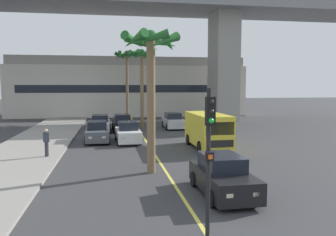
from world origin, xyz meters
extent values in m
cube|color=gray|center=(-8.00, 16.00, 0.07)|extent=(4.80, 80.00, 0.15)
cube|color=#DBCC4C|center=(0.00, 24.00, 0.00)|extent=(0.14, 56.00, 0.01)
cube|color=gray|center=(11.21, 39.47, 6.55)|extent=(2.80, 4.40, 13.11)
cube|color=beige|center=(0.00, 48.46, 3.47)|extent=(32.42, 8.00, 6.95)
cube|color=#9C998D|center=(0.00, 48.46, 7.55)|extent=(31.77, 7.20, 1.20)
cube|color=black|center=(0.00, 44.44, 3.82)|extent=(29.18, 0.04, 1.00)
cube|color=white|center=(-1.40, 23.86, 0.58)|extent=(1.84, 4.16, 0.80)
cube|color=black|center=(-1.40, 24.01, 1.26)|extent=(1.46, 2.10, 0.60)
cube|color=#F2EDCC|center=(-0.86, 21.86, 0.63)|extent=(0.24, 0.09, 0.14)
cube|color=#F2EDCC|center=(-1.80, 21.83, 0.63)|extent=(0.24, 0.09, 0.14)
cylinder|color=black|center=(-0.55, 22.61, 0.32)|extent=(0.24, 0.65, 0.64)
cylinder|color=black|center=(-2.16, 22.56, 0.32)|extent=(0.24, 0.65, 0.64)
cylinder|color=black|center=(-0.63, 25.15, 0.32)|extent=(0.24, 0.65, 0.64)
cylinder|color=black|center=(-2.25, 25.10, 0.32)|extent=(0.24, 0.65, 0.64)
cube|color=black|center=(1.61, 10.68, 0.58)|extent=(1.76, 4.13, 0.80)
cube|color=black|center=(1.61, 10.83, 1.26)|extent=(1.43, 2.07, 0.60)
cube|color=#F2EDCC|center=(2.11, 8.68, 0.63)|extent=(0.24, 0.08, 0.14)
cube|color=#F2EDCC|center=(1.18, 8.66, 0.63)|extent=(0.24, 0.08, 0.14)
cylinder|color=black|center=(2.44, 9.42, 0.32)|extent=(0.23, 0.64, 0.64)
cylinder|color=black|center=(0.83, 9.40, 0.32)|extent=(0.23, 0.64, 0.64)
cylinder|color=black|center=(2.40, 11.96, 0.32)|extent=(0.23, 0.64, 0.64)
cylinder|color=black|center=(0.79, 11.94, 0.32)|extent=(0.23, 0.64, 0.64)
cube|color=#4C5156|center=(-3.69, 24.55, 0.58)|extent=(1.82, 4.15, 0.80)
cube|color=black|center=(-3.69, 24.70, 1.26)|extent=(1.45, 2.09, 0.60)
cube|color=#F2EDCC|center=(-3.16, 22.56, 0.63)|extent=(0.24, 0.09, 0.14)
cube|color=#F2EDCC|center=(-4.10, 22.53, 0.63)|extent=(0.24, 0.09, 0.14)
cylinder|color=black|center=(-2.84, 23.31, 0.32)|extent=(0.24, 0.65, 0.64)
cylinder|color=black|center=(-4.46, 23.26, 0.32)|extent=(0.24, 0.65, 0.64)
cylinder|color=black|center=(-2.92, 25.85, 0.32)|extent=(0.24, 0.65, 0.64)
cylinder|color=black|center=(-4.53, 25.80, 0.32)|extent=(0.24, 0.65, 0.64)
cube|color=white|center=(-3.61, 30.23, 0.58)|extent=(1.74, 4.12, 0.80)
cube|color=black|center=(-3.60, 30.38, 1.26)|extent=(1.41, 2.06, 0.60)
cube|color=#F2EDCC|center=(-3.16, 28.22, 0.63)|extent=(0.24, 0.08, 0.14)
cube|color=#F2EDCC|center=(-4.09, 28.23, 0.63)|extent=(0.24, 0.08, 0.14)
cylinder|color=black|center=(-2.81, 28.95, 0.32)|extent=(0.23, 0.64, 0.64)
cylinder|color=black|center=(-4.43, 28.97, 0.32)|extent=(0.23, 0.64, 0.64)
cylinder|color=black|center=(-2.79, 31.50, 0.32)|extent=(0.23, 0.64, 0.64)
cylinder|color=black|center=(-4.40, 31.51, 0.32)|extent=(0.23, 0.64, 0.64)
cube|color=black|center=(-1.59, 30.54, 0.58)|extent=(1.86, 4.16, 0.80)
cube|color=black|center=(-1.60, 30.69, 1.26)|extent=(1.47, 2.10, 0.60)
cube|color=#F2EDCC|center=(-1.05, 28.55, 0.63)|extent=(0.24, 0.09, 0.14)
cube|color=#F2EDCC|center=(-1.98, 28.51, 0.63)|extent=(0.24, 0.09, 0.14)
cylinder|color=black|center=(-0.74, 29.30, 0.32)|extent=(0.24, 0.65, 0.64)
cylinder|color=black|center=(-2.35, 29.24, 0.32)|extent=(0.24, 0.65, 0.64)
cylinder|color=black|center=(-0.84, 31.84, 0.32)|extent=(0.24, 0.65, 0.64)
cylinder|color=black|center=(-2.45, 31.78, 0.32)|extent=(0.24, 0.65, 0.64)
cube|color=#B7BABF|center=(3.47, 31.66, 0.58)|extent=(1.71, 4.10, 0.80)
cube|color=black|center=(3.47, 31.81, 1.26)|extent=(1.40, 2.05, 0.60)
cube|color=#F2EDCC|center=(3.93, 29.65, 0.63)|extent=(0.24, 0.08, 0.14)
cube|color=#F2EDCC|center=(3.00, 29.65, 0.63)|extent=(0.24, 0.08, 0.14)
cylinder|color=black|center=(4.27, 30.39, 0.32)|extent=(0.22, 0.64, 0.64)
cylinder|color=black|center=(2.66, 30.39, 0.32)|extent=(0.22, 0.64, 0.64)
cylinder|color=black|center=(4.28, 32.93, 0.32)|extent=(0.22, 0.64, 0.64)
cylinder|color=black|center=(2.66, 32.93, 0.32)|extent=(0.22, 0.64, 0.64)
cube|color=yellow|center=(3.85, 20.60, 1.31)|extent=(2.06, 5.22, 2.10)
cube|color=black|center=(3.88, 18.04, 1.66)|extent=(1.80, 0.10, 0.80)
cube|color=black|center=(3.88, 17.98, 0.73)|extent=(1.70, 0.08, 0.44)
cylinder|color=black|center=(4.82, 19.05, 0.38)|extent=(0.27, 0.76, 0.76)
cylinder|color=black|center=(2.92, 19.03, 0.38)|extent=(0.27, 0.76, 0.76)
cylinder|color=black|center=(4.78, 22.17, 0.38)|extent=(0.27, 0.76, 0.76)
cylinder|color=black|center=(2.88, 22.15, 0.38)|extent=(0.27, 0.76, 0.76)
cylinder|color=black|center=(-0.10, 6.82, 2.10)|extent=(0.12, 0.12, 4.20)
cube|color=black|center=(-0.10, 6.68, 3.60)|extent=(0.24, 0.20, 0.76)
sphere|color=black|center=(-0.10, 6.58, 3.84)|extent=(0.14, 0.14, 0.14)
sphere|color=black|center=(-0.10, 6.58, 3.60)|extent=(0.14, 0.14, 0.14)
sphere|color=#19D83F|center=(-0.10, 6.58, 3.36)|extent=(0.14, 0.14, 0.14)
cube|color=black|center=(-0.10, 6.70, 2.40)|extent=(0.20, 0.16, 0.24)
cube|color=orange|center=(-0.10, 6.62, 2.40)|extent=(0.12, 0.03, 0.12)
cylinder|color=brown|center=(-0.74, 14.58, 3.22)|extent=(0.42, 0.42, 6.44)
sphere|color=#236028|center=(-0.74, 14.58, 6.59)|extent=(0.60, 0.60, 0.60)
cone|color=#236028|center=(0.17, 14.59, 6.22)|extent=(0.47, 1.85, 1.10)
cone|color=#236028|center=(-0.15, 15.27, 6.37)|extent=(1.71, 1.54, 0.86)
cone|color=#236028|center=(-1.05, 15.43, 6.33)|extent=(1.90, 1.06, 0.93)
cone|color=#236028|center=(-1.49, 15.08, 6.40)|extent=(1.39, 1.80, 0.81)
cone|color=#236028|center=(-1.54, 14.16, 6.35)|extent=(1.26, 1.86, 0.90)
cone|color=#236028|center=(-0.91, 13.69, 6.35)|extent=(1.92, 0.78, 0.89)
cone|color=#236028|center=(-0.23, 13.83, 6.27)|extent=(1.78, 1.41, 1.03)
cylinder|color=brown|center=(0.46, 32.51, 3.69)|extent=(0.34, 0.34, 7.39)
sphere|color=#236028|center=(0.46, 32.51, 7.54)|extent=(0.60, 0.60, 0.60)
cone|color=#236028|center=(1.31, 32.39, 7.26)|extent=(0.68, 1.82, 0.95)
cone|color=#236028|center=(1.00, 33.19, 7.18)|extent=(1.65, 1.44, 1.06)
cone|color=#236028|center=(0.29, 33.36, 7.27)|extent=(1.83, 0.77, 0.94)
cone|color=#236028|center=(-0.26, 32.99, 7.29)|extent=(1.34, 1.73, 0.91)
cone|color=#236028|center=(-0.31, 32.12, 7.31)|extent=(1.20, 1.79, 0.87)
cone|color=#236028|center=(0.35, 31.66, 7.23)|extent=(1.81, 0.65, 1.00)
cone|color=#236028|center=(0.94, 31.80, 7.19)|extent=(1.71, 1.35, 1.06)
cylinder|color=brown|center=(-0.63, 40.26, 3.99)|extent=(0.33, 0.33, 7.97)
sphere|color=#236028|center=(-0.63, 40.26, 8.12)|extent=(0.60, 0.60, 0.60)
cone|color=#236028|center=(0.36, 40.27, 7.79)|extent=(0.47, 2.02, 1.05)
cone|color=#236028|center=(0.16, 40.86, 7.91)|extent=(1.58, 1.88, 0.85)
cone|color=#236028|center=(-0.75, 41.24, 7.86)|extent=(2.06, 0.68, 0.93)
cone|color=#236028|center=(-1.24, 41.03, 7.75)|extent=(1.85, 1.59, 1.11)
cone|color=#236028|center=(-1.61, 40.14, 7.94)|extent=(0.67, 2.06, 0.79)
cone|color=#236028|center=(-1.28, 39.51, 7.76)|extent=(1.80, 1.65, 1.10)
cone|color=#236028|center=(-0.57, 39.27, 7.80)|extent=(2.04, 0.56, 1.03)
cone|color=#236028|center=(0.01, 39.50, 7.85)|extent=(1.82, 1.65, 0.94)
cylinder|color=#2D2D38|center=(-6.37, 18.76, 0.57)|extent=(0.22, 0.22, 0.85)
cube|color=#333847|center=(-6.37, 18.76, 1.28)|extent=(0.34, 0.22, 0.56)
sphere|color=beige|center=(-6.37, 18.76, 1.67)|extent=(0.20, 0.20, 0.20)
camera|label=1|loc=(-2.68, -2.02, 4.27)|focal=37.04mm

